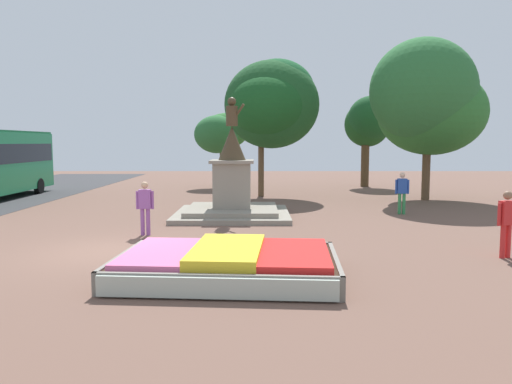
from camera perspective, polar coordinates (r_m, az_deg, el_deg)
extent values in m
plane|color=brown|center=(14.38, -16.74, -6.54)|extent=(76.89, 76.89, 0.00)
cube|color=#38281C|center=(11.26, -3.49, -8.52)|extent=(4.89, 3.46, 0.45)
cube|color=gray|center=(9.71, -4.74, -10.74)|extent=(4.87, 0.45, 0.49)
cube|color=gray|center=(12.82, -2.56, -6.67)|extent=(4.87, 0.45, 0.49)
cube|color=gray|center=(11.79, -15.18, -7.96)|extent=(0.34, 3.33, 0.49)
cube|color=gray|center=(11.21, 8.84, -8.54)|extent=(0.34, 3.33, 0.49)
cube|color=#D86699|center=(11.47, -10.96, -6.87)|extent=(1.70, 3.03, 0.13)
cube|color=yellow|center=(11.18, -3.50, -6.80)|extent=(1.70, 3.03, 0.25)
cube|color=red|center=(11.10, 4.22, -7.13)|extent=(1.70, 3.03, 0.16)
cube|color=#B2BCAD|center=(9.66, -4.78, -10.81)|extent=(4.63, 0.53, 0.40)
cube|color=gray|center=(20.19, -2.94, -2.55)|extent=(4.54, 4.54, 0.19)
cube|color=gray|center=(20.16, -2.94, -2.02)|extent=(3.60, 3.60, 0.19)
cube|color=gray|center=(20.05, -2.96, 0.78)|extent=(1.46, 1.46, 1.78)
cube|color=gray|center=(19.99, -2.97, 3.50)|extent=(1.72, 1.72, 0.12)
cone|color=#473823|center=(19.98, -2.98, 5.61)|extent=(1.10, 1.10, 1.35)
cylinder|color=#473823|center=(20.01, -3.00, 8.67)|extent=(0.47, 0.47, 0.79)
sphere|color=#473823|center=(20.04, -3.01, 10.29)|extent=(0.34, 0.34, 0.34)
cylinder|color=#473823|center=(19.89, -2.23, 9.15)|extent=(0.53, 0.30, 0.65)
cylinder|color=black|center=(31.70, -23.77, 0.62)|extent=(0.29, 0.90, 0.90)
cylinder|color=#8C4C99|center=(16.46, -12.43, -3.36)|extent=(0.13, 0.13, 0.87)
cylinder|color=#8C4C99|center=(16.49, -13.05, -3.36)|extent=(0.13, 0.13, 0.87)
cube|color=#8C4C99|center=(16.38, -12.80, -0.80)|extent=(0.39, 0.24, 0.61)
cylinder|color=#8C4C99|center=(16.34, -11.97, -0.90)|extent=(0.09, 0.09, 0.58)
cylinder|color=#8C4C99|center=(16.42, -13.62, -0.91)|extent=(0.09, 0.09, 0.58)
sphere|color=tan|center=(16.33, -12.83, 0.77)|extent=(0.22, 0.22, 0.22)
cylinder|color=red|center=(14.41, 26.15, -5.08)|extent=(0.13, 0.13, 0.87)
cylinder|color=red|center=(14.53, 26.66, -5.02)|extent=(0.13, 0.13, 0.87)
cube|color=red|center=(14.36, 26.54, -2.12)|extent=(0.43, 0.32, 0.62)
cylinder|color=red|center=(14.20, 25.83, -2.30)|extent=(0.09, 0.09, 0.59)
cylinder|color=red|center=(14.53, 27.21, -2.19)|extent=(0.09, 0.09, 0.59)
sphere|color=#8C664C|center=(14.31, 26.62, -0.33)|extent=(0.23, 0.23, 0.23)
cylinder|color=#338C4C|center=(21.61, 15.86, -1.30)|extent=(0.13, 0.13, 0.87)
cylinder|color=#338C4C|center=(21.64, 16.33, -1.30)|extent=(0.13, 0.13, 0.87)
cube|color=#264CA5|center=(21.55, 16.15, 0.67)|extent=(0.40, 0.27, 0.62)
cylinder|color=#264CA5|center=(21.52, 15.52, 0.60)|extent=(0.09, 0.09, 0.59)
cylinder|color=#264CA5|center=(21.60, 16.78, 0.58)|extent=(0.09, 0.09, 0.59)
sphere|color=beige|center=(21.52, 16.18, 1.87)|extent=(0.23, 0.23, 0.23)
cylinder|color=brown|center=(27.28, 18.64, 2.16)|extent=(0.41, 0.41, 2.89)
ellipsoid|color=#2C6E2F|center=(27.52, 19.18, 8.61)|extent=(5.45, 5.79, 4.41)
ellipsoid|color=#316831|center=(26.82, 18.86, 10.19)|extent=(4.09, 3.99, 3.57)
ellipsoid|color=#2B6A35|center=(26.59, 18.31, 10.93)|extent=(5.24, 5.03, 5.18)
cylinder|color=brown|center=(27.64, 0.36, 3.10)|extent=(0.32, 0.32, 3.47)
ellipsoid|color=#1D4E24|center=(27.51, 1.60, 9.96)|extent=(5.16, 4.60, 4.76)
ellipsoid|color=#184E1F|center=(26.95, 1.13, 9.79)|extent=(4.22, 4.55, 3.45)
ellipsoid|color=#155025|center=(27.88, 2.20, 11.50)|extent=(4.08, 4.04, 3.41)
cylinder|color=brown|center=(33.97, -4.04, 2.59)|extent=(0.39, 0.39, 2.31)
ellipsoid|color=#2D6A35|center=(33.35, -4.67, 6.59)|extent=(3.06, 2.79, 2.51)
ellipsoid|color=#2E6D30|center=(33.83, -3.69, 7.01)|extent=(3.10, 2.64, 2.36)
cylinder|color=#4C3823|center=(34.52, 12.13, 3.30)|extent=(0.54, 0.54, 3.24)
ellipsoid|color=#1A4923|center=(34.42, 12.73, 8.18)|extent=(3.01, 2.68, 3.00)
ellipsoid|color=#1C4A1F|center=(34.79, 12.38, 7.57)|extent=(3.06, 2.73, 3.04)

